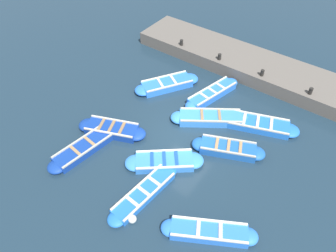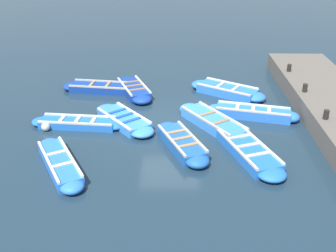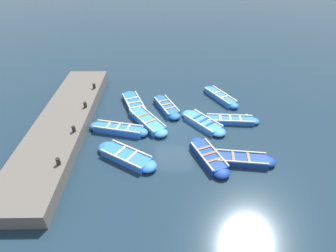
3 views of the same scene
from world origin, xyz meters
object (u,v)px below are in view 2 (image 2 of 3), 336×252
boat_inner_gap (78,123)px  boat_stern_in (134,90)px  boat_centre (253,113)px  bollard_north (289,68)px  boat_far_corner (182,143)px  bollard_mid_north (305,88)px  buoy_orange_near (46,127)px  boat_tucked (100,88)px  boat_outer_right (247,150)px  boat_drifting (60,163)px  boat_bow_out (124,120)px  boat_near_quay (213,122)px  boat_outer_left (227,91)px  bollard_mid_south (326,115)px

boat_inner_gap → boat_stern_in: (-1.87, -3.49, 0.04)m
boat_centre → bollard_north: (-2.29, -3.59, 0.74)m
boat_far_corner → bollard_north: 8.13m
boat_centre → bollard_mid_north: (-2.29, -0.96, 0.74)m
boat_stern_in → buoy_orange_near: 4.90m
boat_tucked → boat_outer_right: 8.32m
boat_drifting → bollard_north: 11.93m
boat_outer_right → boat_bow_out: bearing=-26.5°
boat_stern_in → boat_far_corner: boat_far_corner is taller
boat_near_quay → bollard_north: size_ratio=10.77×
boat_centre → boat_inner_gap: 7.07m
boat_outer_left → boat_inner_gap: bearing=28.8°
boat_outer_left → buoy_orange_near: 8.31m
boat_outer_right → boat_far_corner: 2.28m
boat_inner_gap → boat_near_quay: boat_near_quay is taller
boat_outer_right → boat_near_quay: size_ratio=1.09×
boat_drifting → boat_outer_left: (-6.14, -6.41, 0.01)m
boat_stern_in → boat_drifting: (1.77, 6.47, -0.01)m
boat_tucked → bollard_north: bearing=-174.6°
boat_far_corner → boat_outer_right: bearing=170.7°
boat_far_corner → buoy_orange_near: 5.35m
bollard_mid_north → boat_outer_left: bearing=-26.0°
boat_bow_out → buoy_orange_near: boat_bow_out is taller
boat_inner_gap → boat_tucked: (-0.22, -3.71, 0.03)m
boat_outer_right → boat_drifting: 6.30m
boat_outer_left → buoy_orange_near: bearing=27.2°
boat_tucked → buoy_orange_near: boat_tucked is taller
boat_outer_left → boat_outer_right: bearing=90.8°
boat_drifting → boat_bow_out: (-1.68, -3.28, -0.01)m
boat_far_corner → boat_stern_in: bearing=-66.7°
boat_centre → boat_outer_left: size_ratio=1.04×
boat_outer_right → boat_bow_out: size_ratio=1.25×
boat_centre → boat_stern_in: size_ratio=1.10×
boat_drifting → boat_near_quay: size_ratio=0.92×
boat_centre → buoy_orange_near: size_ratio=11.31×
boat_far_corner → boat_bow_out: bearing=-39.7°
boat_centre → bollard_mid_north: 2.59m
boat_outer_right → buoy_orange_near: (7.46, -1.60, -0.01)m
boat_tucked → bollard_mid_south: size_ratio=10.58×
boat_outer_right → boat_outer_left: (0.07, -5.39, 0.02)m
boat_inner_gap → boat_outer_right: size_ratio=0.92×
boat_centre → boat_drifting: size_ratio=1.09×
boat_inner_gap → buoy_orange_near: boat_inner_gap is taller
boat_outer_right → boat_drifting: boat_drifting is taller
boat_centre → boat_inner_gap: bearing=8.0°
bollard_mid_south → boat_drifting: bearing=13.9°
bollard_north → bollard_mid_north: size_ratio=1.00×
boat_near_quay → boat_outer_right: bearing=116.0°
bollard_mid_north → boat_far_corner: bearing=34.0°
boat_drifting → bollard_mid_south: size_ratio=9.90×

